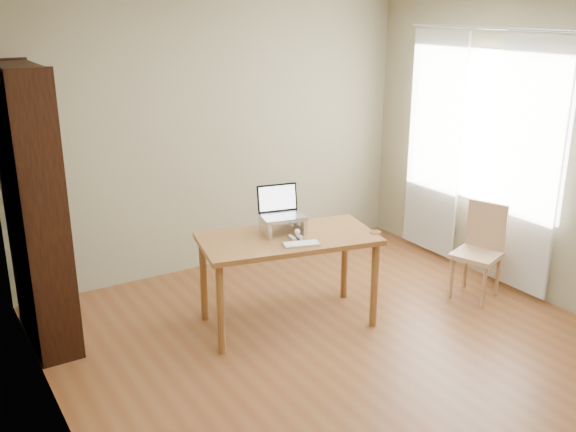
% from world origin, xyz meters
% --- Properties ---
extents(room, '(4.04, 4.54, 2.64)m').
position_xyz_m(room, '(0.03, 0.01, 1.30)').
color(room, brown).
rests_on(room, ground).
extents(bookshelf, '(0.30, 0.90, 2.10)m').
position_xyz_m(bookshelf, '(-1.83, 1.55, 1.05)').
color(bookshelf, black).
rests_on(bookshelf, ground).
extents(curtains, '(0.03, 1.90, 2.25)m').
position_xyz_m(curtains, '(1.92, 0.80, 1.17)').
color(curtains, white).
rests_on(curtains, ground).
extents(desk, '(1.48, 0.95, 0.75)m').
position_xyz_m(desk, '(-0.13, 0.79, 0.65)').
color(desk, brown).
rests_on(desk, ground).
extents(laptop_stand, '(0.32, 0.25, 0.13)m').
position_xyz_m(laptop_stand, '(-0.13, 0.87, 0.83)').
color(laptop_stand, silver).
rests_on(laptop_stand, desk).
extents(laptop, '(0.37, 0.34, 0.23)m').
position_xyz_m(laptop, '(-0.13, 0.93, 0.94)').
color(laptop, silver).
rests_on(laptop, laptop_stand).
extents(keyboard, '(0.30, 0.20, 0.02)m').
position_xyz_m(keyboard, '(-0.15, 0.57, 0.76)').
color(keyboard, silver).
rests_on(keyboard, desk).
extents(coaster, '(0.09, 0.09, 0.01)m').
position_xyz_m(coaster, '(0.51, 0.50, 0.75)').
color(coaster, brown).
rests_on(coaster, desk).
extents(cat, '(0.24, 0.48, 0.15)m').
position_xyz_m(cat, '(-0.09, 0.90, 0.81)').
color(cat, '#403932').
rests_on(cat, desk).
extents(chair, '(0.48, 0.47, 0.84)m').
position_xyz_m(chair, '(1.59, 0.34, 0.45)').
color(chair, tan).
rests_on(chair, ground).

